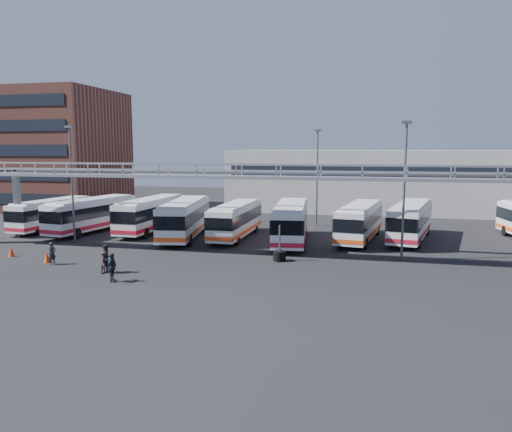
% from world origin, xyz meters
% --- Properties ---
extents(ground, '(140.00, 140.00, 0.00)m').
position_xyz_m(ground, '(0.00, 0.00, 0.00)').
color(ground, black).
rests_on(ground, ground).
extents(gantry, '(51.40, 5.15, 7.10)m').
position_xyz_m(gantry, '(0.00, 5.87, 5.51)').
color(gantry, gray).
rests_on(gantry, ground).
extents(apartment_building, '(18.00, 15.00, 16.00)m').
position_xyz_m(apartment_building, '(-34.00, 30.00, 8.00)').
color(apartment_building, brown).
rests_on(apartment_building, ground).
extents(warehouse, '(42.00, 14.00, 8.00)m').
position_xyz_m(warehouse, '(12.00, 38.00, 4.00)').
color(warehouse, '#9E9E99').
rests_on(warehouse, ground).
extents(light_pole_left, '(0.70, 0.35, 10.21)m').
position_xyz_m(light_pole_left, '(-16.00, 8.00, 5.73)').
color(light_pole_left, '#4C4F54').
rests_on(light_pole_left, ground).
extents(light_pole_mid, '(0.70, 0.35, 10.21)m').
position_xyz_m(light_pole_mid, '(12.00, 7.00, 5.73)').
color(light_pole_mid, '#4C4F54').
rests_on(light_pole_mid, ground).
extents(light_pole_back, '(0.70, 0.35, 10.21)m').
position_xyz_m(light_pole_back, '(4.00, 22.00, 5.73)').
color(light_pole_back, '#4C4F54').
rests_on(light_pole_back, ground).
extents(bus_0, '(3.35, 10.40, 3.10)m').
position_xyz_m(bus_0, '(-21.87, 13.23, 1.72)').
color(bus_0, silver).
rests_on(bus_0, ground).
extents(bus_1, '(4.25, 11.32, 3.36)m').
position_xyz_m(bus_1, '(-17.15, 12.83, 1.86)').
color(bus_1, silver).
rests_on(bus_1, ground).
extents(bus_2, '(2.86, 11.15, 3.37)m').
position_xyz_m(bus_2, '(-11.51, 14.28, 1.86)').
color(bus_2, silver).
rests_on(bus_2, ground).
extents(bus_3, '(4.41, 11.78, 3.50)m').
position_xyz_m(bus_3, '(-7.01, 11.72, 1.93)').
color(bus_3, silver).
rests_on(bus_3, ground).
extents(bus_4, '(2.52, 10.56, 3.20)m').
position_xyz_m(bus_4, '(-2.46, 12.97, 1.77)').
color(bus_4, silver).
rests_on(bus_4, ground).
extents(bus_5, '(3.87, 11.68, 3.48)m').
position_xyz_m(bus_5, '(2.87, 11.70, 1.93)').
color(bus_5, silver).
rests_on(bus_5, ground).
extents(bus_6, '(4.07, 11.09, 3.29)m').
position_xyz_m(bus_6, '(8.73, 14.13, 1.82)').
color(bus_6, silver).
rests_on(bus_6, ground).
extents(bus_7, '(4.70, 11.43, 3.38)m').
position_xyz_m(bus_7, '(13.17, 15.25, 1.87)').
color(bus_7, silver).
rests_on(bus_7, ground).
extents(pedestrian_a, '(0.53, 0.67, 1.61)m').
position_xyz_m(pedestrian_a, '(-12.39, -0.31, 0.81)').
color(pedestrian_a, black).
rests_on(pedestrian_a, ground).
extents(pedestrian_b, '(1.09, 1.17, 1.92)m').
position_xyz_m(pedestrian_b, '(-7.34, -1.61, 0.96)').
color(pedestrian_b, black).
rests_on(pedestrian_b, ground).
extents(pedestrian_c, '(0.91, 1.16, 1.57)m').
position_xyz_m(pedestrian_c, '(-7.44, -1.70, 0.79)').
color(pedestrian_c, black).
rests_on(pedestrian_c, ground).
extents(pedestrian_d, '(0.50, 1.09, 1.82)m').
position_xyz_m(pedestrian_d, '(-5.85, -3.59, 0.91)').
color(pedestrian_d, '#1A2230').
rests_on(pedestrian_d, ground).
extents(cone_left, '(0.59, 0.59, 0.75)m').
position_xyz_m(cone_left, '(-17.17, 1.37, 0.38)').
color(cone_left, red).
rests_on(cone_left, ground).
extents(cone_right, '(0.60, 0.60, 0.76)m').
position_xyz_m(cone_right, '(-13.16, 0.13, 0.38)').
color(cone_right, red).
rests_on(cone_right, ground).
extents(tire_stack, '(0.93, 0.93, 2.67)m').
position_xyz_m(tire_stack, '(3.21, 4.50, 0.45)').
color(tire_stack, black).
rests_on(tire_stack, ground).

